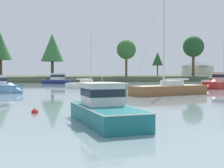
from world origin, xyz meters
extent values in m
cube|color=#4C563D|center=(0.00, 102.83, 0.77)|extent=(183.88, 59.98, 1.54)
cone|color=#669ECC|center=(-11.96, 31.86, 0.23)|extent=(3.07, 3.11, 2.30)
cube|color=#B2231E|center=(21.49, 36.03, 0.28)|extent=(9.51, 7.19, 1.91)
cone|color=#B2231E|center=(17.45, 33.65, 0.28)|extent=(3.55, 3.52, 2.54)
cube|color=silver|center=(21.49, 36.03, 1.20)|extent=(9.73, 7.38, 0.05)
cube|color=silver|center=(21.44, 36.00, 1.98)|extent=(3.74, 3.47, 1.50)
cube|color=#19232D|center=(21.44, 36.00, 2.13)|extent=(3.81, 3.54, 0.54)
cube|color=beige|center=(21.44, 36.00, 2.76)|extent=(4.23, 3.96, 0.06)
cylinder|color=silver|center=(21.44, 36.00, 3.47)|extent=(0.03, 0.03, 1.34)
cube|color=#196B70|center=(-5.77, 6.32, 0.21)|extent=(3.03, 6.76, 1.46)
cone|color=#196B70|center=(-6.11, 9.58, 0.21)|extent=(2.30, 2.05, 2.12)
cube|color=silver|center=(-5.77, 6.32, 0.91)|extent=(3.13, 6.90, 0.05)
cube|color=silver|center=(-5.84, 6.96, 1.52)|extent=(2.09, 2.20, 1.15)
cube|color=#19232D|center=(-5.84, 6.96, 1.63)|extent=(2.13, 2.24, 0.41)
cube|color=beige|center=(-5.84, 6.96, 2.12)|extent=(2.41, 2.47, 0.06)
cylinder|color=silver|center=(-5.84, 6.96, 2.61)|extent=(0.03, 0.03, 0.93)
cube|color=white|center=(-0.41, 44.44, 0.13)|extent=(8.56, 6.42, 1.49)
cube|color=#CCB78E|center=(-0.41, 44.44, 0.90)|extent=(7.97, 5.92, 0.04)
cube|color=silver|center=(-0.78, 44.21, 1.18)|extent=(2.36, 2.19, 0.52)
cylinder|color=silver|center=(0.18, 44.80, 5.74)|extent=(0.17, 0.17, 9.65)
cylinder|color=silver|center=(-1.30, 43.89, 1.54)|extent=(3.04, 1.94, 0.14)
cylinder|color=silver|center=(-1.30, 43.89, 1.59)|extent=(2.74, 1.76, 0.14)
cylinder|color=#999999|center=(1.67, 45.71, 5.72)|extent=(2.99, 1.85, 9.61)
cube|color=navy|center=(-4.69, 64.02, 0.21)|extent=(7.59, 6.26, 1.47)
cone|color=navy|center=(-7.79, 66.12, 0.21)|extent=(2.99, 3.03, 2.24)
cube|color=silver|center=(-4.69, 64.02, 0.92)|extent=(7.77, 6.43, 0.05)
cube|color=silver|center=(-4.65, 63.99, 1.72)|extent=(3.38, 3.18, 1.56)
cube|color=#19232D|center=(-4.65, 63.99, 1.88)|extent=(3.45, 3.25, 0.56)
cube|color=beige|center=(-4.65, 63.99, 2.53)|extent=(3.83, 3.63, 0.06)
cylinder|color=silver|center=(-4.65, 63.99, 3.33)|extent=(0.03, 0.03, 1.52)
cube|color=gray|center=(32.62, 53.21, 0.13)|extent=(8.88, 4.26, 1.44)
cube|color=#CCB78E|center=(32.62, 53.21, 0.87)|extent=(8.31, 3.88, 0.04)
cube|color=silver|center=(32.20, 53.32, 1.15)|extent=(2.18, 1.81, 0.52)
cylinder|color=silver|center=(33.29, 53.04, 6.12)|extent=(0.17, 0.17, 10.47)
cylinder|color=silver|center=(31.62, 53.47, 1.50)|extent=(3.37, 1.01, 0.14)
cylinder|color=silver|center=(31.62, 53.47, 1.55)|extent=(3.04, 0.92, 0.14)
cube|color=brown|center=(6.11, 24.36, 0.17)|extent=(10.37, 5.34, 1.88)
cube|color=#CCB78E|center=(6.11, 24.36, 1.13)|extent=(9.70, 4.86, 0.04)
cube|color=silver|center=(6.59, 24.49, 1.44)|extent=(2.59, 2.31, 0.60)
cylinder|color=silver|center=(5.34, 24.15, 7.43)|extent=(0.20, 0.20, 12.56)
cylinder|color=silver|center=(7.26, 24.68, 1.84)|extent=(3.89, 1.21, 0.16)
cylinder|color=silver|center=(7.26, 24.68, 1.89)|extent=(3.50, 1.08, 0.14)
cylinder|color=#999999|center=(3.41, 23.62, 7.40)|extent=(3.87, 1.07, 12.52)
sphere|color=red|center=(-9.46, 11.44, 0.08)|extent=(0.45, 0.45, 0.45)
torus|color=#333338|center=(-9.46, 11.44, 0.34)|extent=(0.12, 0.12, 0.02)
cylinder|color=brown|center=(17.57, 80.55, 5.02)|extent=(0.71, 0.71, 6.95)
sphere|color=#2D602D|center=(17.57, 80.55, 9.85)|extent=(6.02, 6.02, 6.02)
cylinder|color=brown|center=(40.31, 79.77, 5.58)|extent=(0.87, 0.87, 8.08)
sphere|color=#1E4723|center=(40.31, 79.77, 11.16)|extent=(6.82, 6.82, 6.82)
cylinder|color=brown|center=(32.59, 91.46, 4.55)|extent=(0.44, 0.44, 6.02)
cone|color=#235128|center=(32.59, 91.46, 7.64)|extent=(3.93, 3.93, 4.81)
cylinder|color=brown|center=(-5.17, 79.82, 5.22)|extent=(0.81, 0.81, 7.36)
cone|color=#336B38|center=(-5.17, 79.82, 9.97)|extent=(6.56, 6.56, 8.02)
cylinder|color=brown|center=(-21.20, 95.01, 5.99)|extent=(0.98, 0.98, 8.90)
cone|color=#336B38|center=(-21.20, 95.01, 11.36)|extent=(7.27, 7.27, 8.88)
cube|color=silver|center=(54.47, 101.91, 3.49)|extent=(10.01, 8.23, 3.89)
pyramid|color=#565B66|center=(54.47, 101.91, 6.43)|extent=(10.81, 8.89, 2.00)
camera|label=1|loc=(-9.22, -8.91, 2.71)|focal=47.80mm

